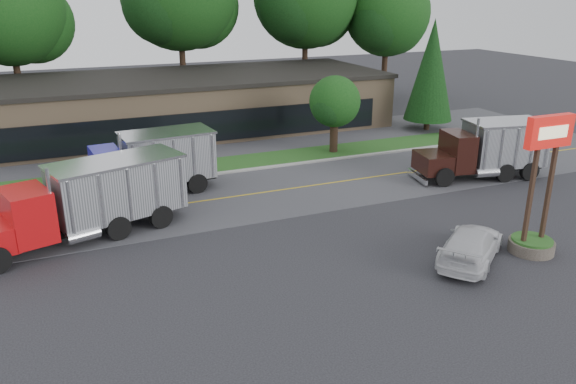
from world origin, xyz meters
name	(u,v)px	position (x,y,z in m)	size (l,w,h in m)	color
ground	(283,271)	(0.00, 0.00, 0.00)	(140.00, 140.00, 0.00)	#3A3A40
road	(220,199)	(0.00, 9.00, 0.00)	(60.00, 8.00, 0.02)	slate
center_line	(220,199)	(0.00, 9.00, 0.00)	(60.00, 0.12, 0.01)	gold
curb	(200,177)	(0.00, 13.20, 0.00)	(60.00, 0.30, 0.12)	#9E9E99
grass_verge	(193,168)	(0.00, 15.00, 0.00)	(60.00, 3.40, 0.03)	#25571D
far_parking	(176,149)	(0.00, 20.00, 0.00)	(60.00, 7.00, 0.02)	slate
strip_mall	(183,104)	(2.00, 26.00, 2.00)	(32.00, 12.00, 4.00)	#9F8161
bilo_sign	(537,208)	(10.50, -2.50, 2.02)	(2.20, 1.90, 5.95)	#6B6054
tree_far_b	(10,15)	(-9.85, 34.12, 8.78)	(9.65, 9.08, 13.76)	#382619
tree_far_d	(306,0)	(16.16, 33.13, 9.73)	(10.69, 10.06, 15.25)	#382619
tree_far_e	(388,17)	(24.14, 31.11, 8.14)	(8.94, 8.41, 12.75)	#382619
evergreen_right	(431,70)	(20.00, 18.00, 4.76)	(3.81, 3.81, 8.66)	#382619
tree_verge	(335,104)	(10.06, 15.04, 3.35)	(3.70, 3.48, 5.27)	#382619
dump_truck_red	(89,199)	(-6.72, 6.58, 1.81)	(10.32, 5.25, 3.36)	black
dump_truck_blue	(147,162)	(-3.32, 11.33, 1.81)	(8.54, 3.37, 3.36)	black
dump_truck_maroon	(488,148)	(15.84, 6.46, 1.80)	(7.98, 3.94, 3.36)	black
rally_car	(471,245)	(7.50, -2.14, 0.71)	(1.99, 4.89, 1.42)	silver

